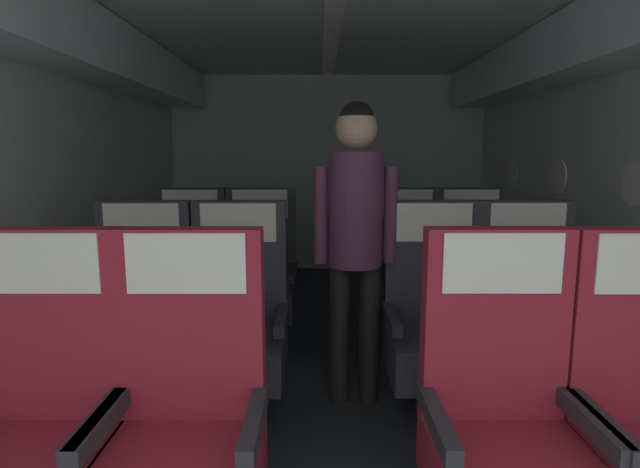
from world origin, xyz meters
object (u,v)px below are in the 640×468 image
object	(u,v)px
seat_b_right_window	(435,326)
seat_b_left_window	(142,326)
seat_a_right_window	(504,428)
flight_attendant	(356,222)
seat_c_right_aisle	(472,279)
seat_a_left_window	(39,428)
seat_c_right_window	(406,279)
seat_c_left_aisle	(261,279)
seat_b_left_aisle	(239,326)
seat_b_right_aisle	(529,325)
seat_c_left_window	(191,279)
seat_a_left_aisle	(186,429)

from	to	relation	value
seat_b_right_window	seat_b_left_window	bearing A→B (deg)	-179.62
seat_a_right_window	seat_b_left_window	xyz separation A→B (m)	(-1.52, 0.97, 0.00)
seat_b_left_window	flight_attendant	world-z (taller)	flight_attendant
seat_b_left_window	seat_c_right_aisle	bearing A→B (deg)	26.34
seat_a_right_window	seat_a_left_window	bearing A→B (deg)	-179.91
seat_c_right_window	seat_c_left_aisle	bearing A→B (deg)	-179.57
seat_c_right_aisle	seat_b_right_window	bearing A→B (deg)	-116.29
seat_b_left_aisle	seat_b_right_aisle	xyz separation A→B (m)	(1.50, 0.01, 0.00)
seat_c_left_window	seat_b_left_aisle	bearing A→B (deg)	-62.94
seat_b_left_aisle	seat_a_left_window	bearing A→B (deg)	-116.69
seat_a_left_window	flight_attendant	distance (m)	1.63
flight_attendant	seat_b_right_aisle	bearing A→B (deg)	153.22
seat_b_right_aisle	flight_attendant	xyz separation A→B (m)	(-0.90, 0.09, 0.53)
seat_c_right_aisle	seat_b_left_aisle	bearing A→B (deg)	-146.61
seat_a_left_window	seat_a_left_aisle	bearing A→B (deg)	-0.20
seat_b_right_window	seat_a_left_aisle	bearing A→B (deg)	-136.19
seat_c_right_aisle	seat_c_right_window	world-z (taller)	same
seat_a_left_aisle	seat_b_right_aisle	size ratio (longest dim) A/B	1.00
seat_a_left_aisle	seat_b_left_aisle	size ratio (longest dim) A/B	1.00
seat_b_left_aisle	seat_c_right_window	bearing A→B (deg)	43.96
seat_a_right_window	seat_c_right_window	bearing A→B (deg)	89.78
seat_a_right_window	seat_b_left_aisle	xyz separation A→B (m)	(-1.02, 0.97, 0.00)
seat_c_left_aisle	seat_c_left_window	bearing A→B (deg)	-179.21
seat_a_left_aisle	seat_b_right_window	xyz separation A→B (m)	(1.03, 0.99, 0.00)
seat_b_right_aisle	seat_c_left_window	bearing A→B (deg)	154.33
seat_c_left_aisle	seat_b_left_window	bearing A→B (deg)	-116.80
seat_b_left_aisle	seat_c_left_window	size ratio (longest dim) A/B	1.00
seat_c_left_window	seat_c_right_window	xyz separation A→B (m)	(1.52, 0.01, 0.00)
seat_a_left_window	seat_a_left_aisle	size ratio (longest dim) A/B	1.00
seat_a_right_window	flight_attendant	bearing A→B (deg)	110.84
seat_c_right_aisle	seat_b_right_aisle	bearing A→B (deg)	-89.75
seat_c_right_aisle	seat_c_right_window	distance (m)	0.47
seat_a_right_window	seat_b_left_window	world-z (taller)	same
seat_c_left_aisle	seat_c_right_window	distance (m)	1.03
seat_c_left_aisle	seat_b_right_aisle	bearing A→B (deg)	-32.74
seat_b_right_aisle	seat_b_left_aisle	bearing A→B (deg)	-179.49
flight_attendant	seat_b_left_window	bearing A→B (deg)	-15.22
seat_c_left_aisle	seat_a_left_aisle	bearing A→B (deg)	-90.27
seat_a_left_aisle	seat_c_left_window	xyz separation A→B (m)	(-0.49, 1.95, 0.00)
seat_b_right_aisle	seat_c_left_aisle	world-z (taller)	same
seat_a_left_window	seat_c_left_aisle	world-z (taller)	same
seat_b_right_aisle	seat_c_right_window	size ratio (longest dim) A/B	1.00
seat_c_left_window	seat_b_left_window	bearing A→B (deg)	-90.13
seat_c_left_window	seat_c_right_window	distance (m)	1.52
seat_c_left_aisle	seat_c_right_aisle	size ratio (longest dim) A/B	1.00
seat_a_left_aisle	seat_c_right_aisle	distance (m)	2.48
seat_a_left_aisle	seat_b_right_window	distance (m)	1.42
seat_a_left_aisle	seat_b_left_aisle	xyz separation A→B (m)	(0.01, 0.98, 0.00)
seat_a_left_aisle	seat_c_left_aisle	distance (m)	1.96
seat_b_right_aisle	seat_c_right_aisle	xyz separation A→B (m)	(-0.00, 0.97, 0.00)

